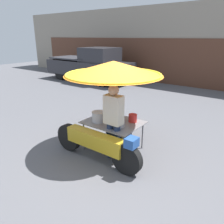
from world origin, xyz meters
TOP-DOWN VIEW (x-y plane):
  - ground_plane at (0.00, 0.00)m, footprint 36.00×36.00m
  - shopfront_building at (0.00, 9.15)m, footprint 28.00×2.06m
  - vendor_motorcycle_cart at (-0.24, 0.34)m, footprint 2.21×2.08m
  - vendor_person at (-0.00, 0.08)m, footprint 0.38×0.22m
  - pickup_truck at (-6.14, 6.19)m, footprint 5.32×1.84m

SIDE VIEW (x-z plane):
  - ground_plane at x=0.00m, z-range 0.00..0.00m
  - vendor_person at x=0.00m, z-range 0.10..1.72m
  - pickup_truck at x=-6.14m, z-range -0.03..1.89m
  - vendor_motorcycle_cart at x=-0.24m, z-range 0.58..2.62m
  - shopfront_building at x=0.00m, z-range -0.01..4.06m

